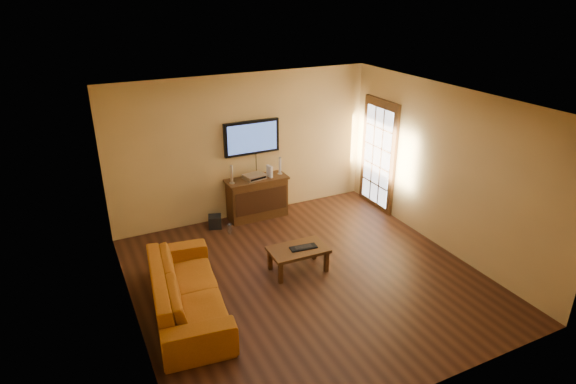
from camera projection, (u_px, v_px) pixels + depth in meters
ground_plane at (307, 278)px, 7.32m from camera, size 5.00×5.00×0.00m
room_walls at (289, 161)px, 7.16m from camera, size 5.00×5.00×5.00m
french_door at (378, 156)px, 9.30m from camera, size 0.07×1.02×2.22m
media_console at (257, 198)px, 9.09m from camera, size 1.17×0.45×0.79m
television at (252, 138)px, 8.79m from camera, size 1.07×0.08×0.63m
coffee_table at (298, 252)px, 7.38m from camera, size 0.91×0.56×0.39m
sofa at (186, 283)px, 6.42m from camera, size 0.94×2.33×0.88m
speaker_left at (232, 175)px, 8.65m from camera, size 0.09×0.09×0.34m
speaker_right at (280, 166)px, 9.09m from camera, size 0.09×0.09×0.33m
av_receiver at (254, 176)px, 8.90m from camera, size 0.43×0.34×0.09m
game_console at (270, 171)px, 8.97m from camera, size 0.07×0.17×0.22m
subwoofer at (215, 222)px, 8.80m from camera, size 0.29×0.29×0.23m
bottle at (230, 229)px, 8.57m from camera, size 0.07×0.07×0.21m
keyboard at (303, 247)px, 7.36m from camera, size 0.43×0.20×0.02m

